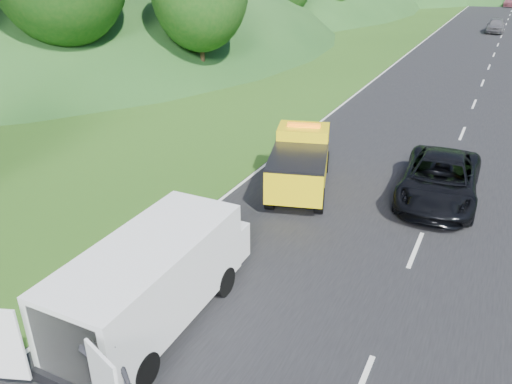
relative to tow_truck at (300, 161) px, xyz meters
The scene contains 11 objects.
ground 6.83m from the tow_truck, 74.78° to the right, with size 320.00×320.00×0.00m, color #38661E.
road_surface 33.85m from the tow_truck, 81.90° to the left, with size 14.00×200.00×0.02m, color black.
tree_line_left 56.22m from the tow_truck, 107.85° to the left, with size 14.00×140.00×14.00m, color #2A4C16, non-canonical shape.
tow_truck is the anchor object (origin of this frame).
white_van 8.54m from the tow_truck, 91.00° to the right, with size 3.46×6.36×2.24m.
woman 5.56m from the tow_truck, 110.50° to the right, with size 0.58×0.43×1.60m, color white.
child 7.07m from the tow_truck, 91.07° to the right, with size 0.48×0.37×0.98m, color #CBCD6D.
suitcase 6.52m from the tow_truck, 117.23° to the right, with size 0.37×0.21×0.60m, color #5B5B44.
passing_suv 5.08m from the tow_truck, 15.67° to the left, with size 2.57×5.57×1.55m, color black.
dist_car_a 48.66m from the tow_truck, 85.37° to the left, with size 1.84×4.58×1.56m, color #4F4E53.
dist_car_c 84.18m from the tow_truck, 87.05° to the left, with size 2.26×5.55×1.61m, color #964B59.
Camera 1 is at (4.45, -9.47, 7.97)m, focal length 35.00 mm.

